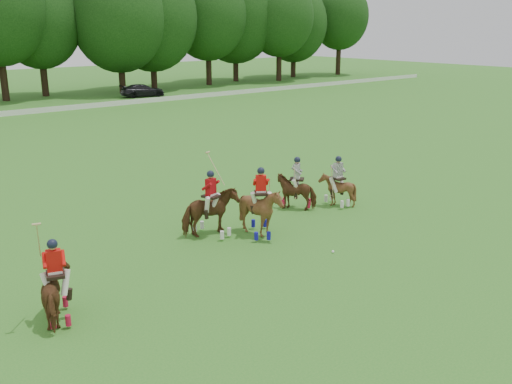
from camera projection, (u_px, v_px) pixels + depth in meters
ground at (290, 283)px, 16.59m from camera, size 180.00×180.00×0.00m
car_right at (143, 90)px, 59.19m from camera, size 4.74×2.51×1.31m
polo_red_a at (57, 292)px, 14.30m from camera, size 1.29×1.89×2.72m
polo_red_b at (211, 213)px, 20.06m from camera, size 2.00×1.84×2.93m
polo_red_c at (261, 211)px, 20.09m from camera, size 2.13×2.18×2.49m
polo_stripe_a at (297, 190)px, 23.18m from camera, size 1.65×1.76×2.14m
polo_stripe_b at (337, 189)px, 23.48m from camera, size 1.22×1.34×2.10m
polo_ball at (333, 252)px, 18.75m from camera, size 0.09×0.09×0.09m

